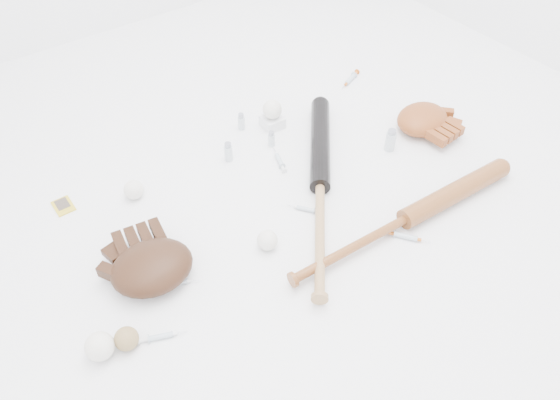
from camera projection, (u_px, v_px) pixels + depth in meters
bat_dark at (320, 185)px, 1.86m from camera, size 0.68×0.81×0.07m
bat_wood at (406, 219)px, 1.75m from camera, size 0.94×0.12×0.07m
glove_dark at (152, 267)px, 1.59m from camera, size 0.33×0.33×0.10m
glove_tan at (422, 119)px, 2.10m from camera, size 0.27×0.27×0.09m
trading_card at (63, 206)px, 1.83m from camera, size 0.06×0.08×0.00m
pedestal at (272, 122)px, 2.13m from camera, size 0.08×0.08×0.04m
baseball_on_pedestal at (272, 109)px, 2.09m from camera, size 0.07×0.07×0.07m
baseball_left at (100, 346)px, 1.42m from camera, size 0.08×0.08×0.08m
baseball_upper at (134, 190)px, 1.84m from camera, size 0.07×0.07×0.07m
baseball_mid at (267, 240)px, 1.69m from camera, size 0.07×0.07×0.07m
baseball_aged at (126, 339)px, 1.45m from camera, size 0.07×0.07×0.07m
syringe_0 at (161, 336)px, 1.48m from camera, size 0.14×0.08×0.02m
syringe_1 at (305, 209)px, 1.82m from camera, size 0.10×0.12×0.02m
syringe_2 at (279, 160)px, 1.99m from camera, size 0.07×0.15×0.02m
syringe_3 at (406, 236)px, 1.73m from camera, size 0.11×0.14×0.02m
syringe_4 at (350, 79)px, 2.37m from camera, size 0.17×0.09×0.02m
syringe_5 at (176, 282)px, 1.61m from camera, size 0.14×0.10×0.02m
vial_0 at (241, 121)px, 2.11m from camera, size 0.03×0.03×0.07m
vial_1 at (271, 139)px, 2.04m from camera, size 0.03×0.03×0.06m
vial_2 at (228, 152)px, 1.98m from camera, size 0.03×0.03×0.08m
vial_3 at (391, 140)px, 2.02m from camera, size 0.04×0.04×0.09m
vial_4 at (170, 271)px, 1.59m from camera, size 0.03×0.03×0.08m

